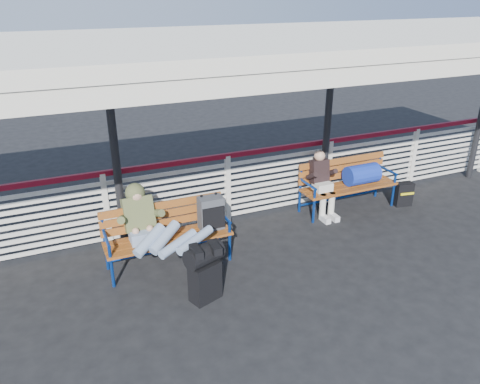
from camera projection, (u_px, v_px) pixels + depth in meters
name	position (u px, v px, depth m)	size (l,w,h in m)	color
ground	(280.00, 278.00, 6.52)	(60.00, 60.00, 0.00)	black
fence	(228.00, 186.00, 7.85)	(12.08, 0.08, 1.24)	silver
canopy	(256.00, 45.00, 6.03)	(12.60, 3.60, 3.16)	silver
luggage_stack	(205.00, 270.00, 5.92)	(0.55, 0.42, 0.80)	black
bench_left	(183.00, 223.00, 6.73)	(1.80, 0.56, 0.97)	#9E591E
bench_right	(355.00, 177.00, 8.39)	(1.80, 0.56, 0.92)	#9E591E
traveler_man	(163.00, 233.00, 6.27)	(0.94, 1.64, 0.77)	#87A0B5
companion_person	(322.00, 183.00, 8.14)	(0.32, 0.66, 1.15)	beige
suitcase_side	(403.00, 194.00, 8.63)	(0.35, 0.25, 0.44)	black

